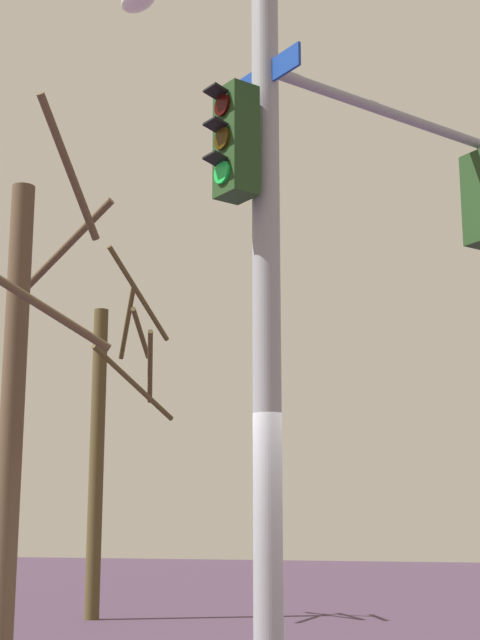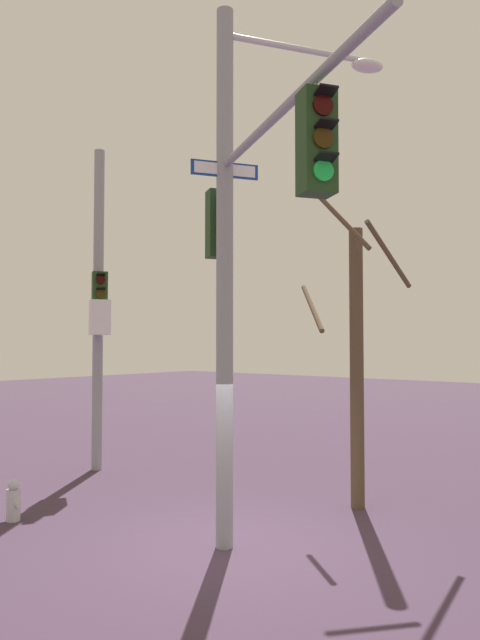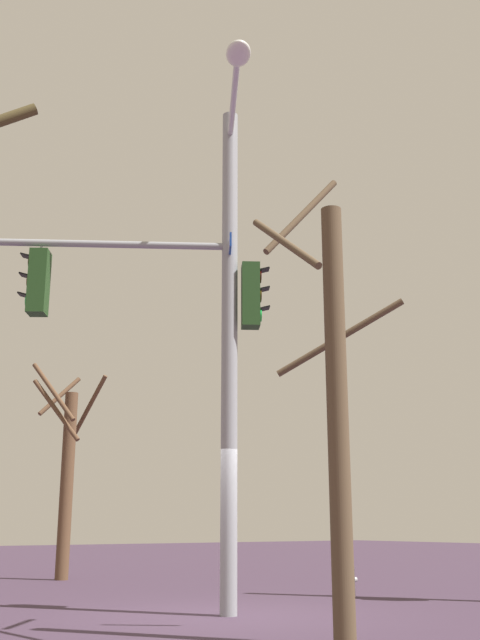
% 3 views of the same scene
% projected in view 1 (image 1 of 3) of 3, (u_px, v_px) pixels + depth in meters
% --- Properties ---
extents(main_signal_pole_assembly, '(4.63, 5.03, 8.44)m').
position_uv_depth(main_signal_pole_assembly, '(297.00, 187.00, 9.70)').
color(main_signal_pole_assembly, gray).
rests_on(main_signal_pole_assembly, ground).
extents(bare_tree_behind_pole, '(2.11, 1.95, 6.16)m').
position_uv_depth(bare_tree_behind_pole, '(17.00, 396.00, 10.57)').
color(bare_tree_behind_pole, brown).
rests_on(bare_tree_behind_pole, ground).
extents(bare_tree_corner, '(2.43, 1.38, 6.21)m').
position_uv_depth(bare_tree_corner, '(104.00, 438.00, 16.69)').
color(bare_tree_corner, '#4C4124').
rests_on(bare_tree_corner, ground).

